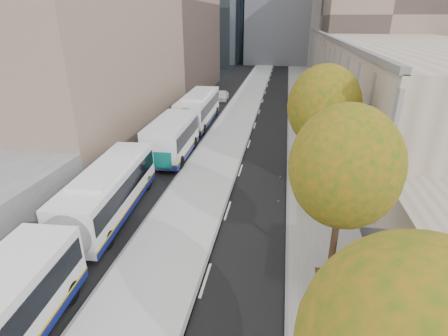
% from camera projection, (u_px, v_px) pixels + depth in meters
% --- Properties ---
extents(bus_platform, '(4.25, 150.00, 0.15)m').
position_uv_depth(bus_platform, '(233.00, 126.00, 36.20)').
color(bus_platform, silver).
rests_on(bus_platform, ground).
extents(sidewalk, '(4.75, 150.00, 0.08)m').
position_uv_depth(sidewalk, '(311.00, 131.00, 34.97)').
color(sidewalk, gray).
rests_on(sidewalk, ground).
extents(building_tan, '(18.00, 92.00, 8.00)m').
position_uv_depth(building_tan, '(374.00, 60.00, 57.91)').
color(building_tan, tan).
rests_on(building_tan, ground).
extents(bus_shelter, '(1.90, 4.40, 2.53)m').
position_uv_depth(bus_shelter, '(404.00, 275.00, 12.11)').
color(bus_shelter, '#383A3F').
rests_on(bus_shelter, sidewalk).
extents(tree_c, '(4.20, 4.20, 7.28)m').
position_uv_depth(tree_c, '(345.00, 167.00, 13.07)').
color(tree_c, black).
rests_on(tree_c, sidewalk).
extents(tree_d, '(4.40, 4.40, 7.60)m').
position_uv_depth(tree_d, '(324.00, 107.00, 21.14)').
color(tree_d, black).
rests_on(tree_d, sidewalk).
extents(bus_near, '(3.56, 16.72, 2.77)m').
position_uv_depth(bus_near, '(78.00, 226.00, 16.19)').
color(bus_near, white).
rests_on(bus_near, ground).
extents(bus_far, '(3.17, 18.64, 3.10)m').
position_uv_depth(bus_far, '(189.00, 119.00, 32.90)').
color(bus_far, white).
rests_on(bus_far, ground).
extents(distant_car, '(1.70, 3.89, 1.30)m').
position_uv_depth(distant_car, '(222.00, 96.00, 47.91)').
color(distant_car, white).
rests_on(distant_car, ground).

